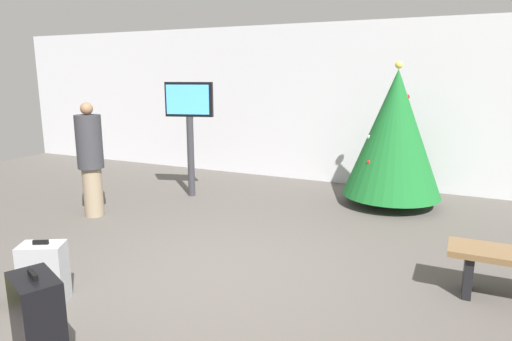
{
  "coord_description": "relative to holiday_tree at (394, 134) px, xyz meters",
  "views": [
    {
      "loc": [
        2.27,
        -3.77,
        2.09
      ],
      "look_at": [
        -0.06,
        1.22,
        0.9
      ],
      "focal_mm": 31.27,
      "sensor_mm": 36.0,
      "label": 1
    }
  ],
  "objects": [
    {
      "name": "back_wall",
      "position": [
        -1.29,
        1.23,
        0.35
      ],
      "size": [
        16.0,
        0.2,
        3.05
      ],
      "primitive_type": "cube",
      "color": "silver",
      "rests_on": "ground_plane"
    },
    {
      "name": "suitcase_4",
      "position": [
        -2.42,
        -4.65,
        -0.89
      ],
      "size": [
        0.46,
        0.41,
        0.61
      ],
      "color": "#9EA0A5",
      "rests_on": "ground_plane"
    },
    {
      "name": "ground_plane",
      "position": [
        -1.29,
        -3.52,
        -1.17
      ],
      "size": [
        16.0,
        16.0,
        0.0
      ],
      "primitive_type": "plane",
      "color": "#514C47"
    },
    {
      "name": "holiday_tree",
      "position": [
        0.0,
        0.0,
        0.0
      ],
      "size": [
        1.55,
        1.55,
        2.3
      ],
      "color": "#4C3319",
      "rests_on": "ground_plane"
    },
    {
      "name": "flight_info_kiosk",
      "position": [
        -3.26,
        -0.88,
        0.19
      ],
      "size": [
        0.81,
        0.3,
        1.97
      ],
      "color": "#333338",
      "rests_on": "ground_plane"
    },
    {
      "name": "suitcase_3",
      "position": [
        -1.55,
        -5.41,
        -0.79
      ],
      "size": [
        0.5,
        0.42,
        0.8
      ],
      "color": "black",
      "rests_on": "ground_plane"
    },
    {
      "name": "traveller_0",
      "position": [
        -3.97,
        -2.47,
        -0.28
      ],
      "size": [
        0.39,
        0.39,
        1.7
      ],
      "color": "gray",
      "rests_on": "ground_plane"
    }
  ]
}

